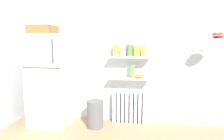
{
  "coord_description": "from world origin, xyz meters",
  "views": [
    {
      "loc": [
        0.24,
        -1.83,
        1.54
      ],
      "look_at": [
        -0.3,
        1.6,
        1.05
      ],
      "focal_mm": 33.04,
      "sensor_mm": 36.0,
      "label": 1
    }
  ],
  "objects_px": {
    "storage_jar_3": "(137,51)",
    "radiator": "(129,108)",
    "hanging_fruit_basket": "(218,36)",
    "vase": "(132,72)",
    "refrigerator": "(50,78)",
    "storage_jar_4": "(143,51)",
    "shelf_bowl": "(139,76)",
    "storage_jar_2": "(130,50)",
    "storage_jar_0": "(116,50)",
    "trash_bin": "(95,114)",
    "storage_jar_1": "(123,52)"
  },
  "relations": [
    {
      "from": "storage_jar_3",
      "to": "radiator",
      "type": "bearing_deg",
      "value": 166.15
    },
    {
      "from": "hanging_fruit_basket",
      "to": "vase",
      "type": "bearing_deg",
      "value": 167.58
    },
    {
      "from": "refrigerator",
      "to": "storage_jar_3",
      "type": "height_order",
      "value": "refrigerator"
    },
    {
      "from": "refrigerator",
      "to": "hanging_fruit_basket",
      "type": "distance_m",
      "value": 2.92
    },
    {
      "from": "storage_jar_3",
      "to": "storage_jar_4",
      "type": "bearing_deg",
      "value": 0.0
    },
    {
      "from": "storage_jar_4",
      "to": "shelf_bowl",
      "type": "height_order",
      "value": "storage_jar_4"
    },
    {
      "from": "storage_jar_2",
      "to": "storage_jar_3",
      "type": "bearing_deg",
      "value": -0.0
    },
    {
      "from": "storage_jar_0",
      "to": "storage_jar_3",
      "type": "bearing_deg",
      "value": -0.0
    },
    {
      "from": "storage_jar_0",
      "to": "storage_jar_3",
      "type": "relative_size",
      "value": 1.13
    },
    {
      "from": "storage_jar_0",
      "to": "shelf_bowl",
      "type": "xyz_separation_m",
      "value": [
        0.42,
        -0.0,
        -0.47
      ]
    },
    {
      "from": "storage_jar_4",
      "to": "vase",
      "type": "distance_m",
      "value": 0.42
    },
    {
      "from": "storage_jar_3",
      "to": "shelf_bowl",
      "type": "xyz_separation_m",
      "value": [
        0.05,
        0.0,
        -0.46
      ]
    },
    {
      "from": "vase",
      "to": "storage_jar_0",
      "type": "bearing_deg",
      "value": 180.0
    },
    {
      "from": "storage_jar_4",
      "to": "trash_bin",
      "type": "relative_size",
      "value": 0.39
    },
    {
      "from": "storage_jar_0",
      "to": "shelf_bowl",
      "type": "bearing_deg",
      "value": -0.0
    },
    {
      "from": "storage_jar_4",
      "to": "vase",
      "type": "bearing_deg",
      "value": 180.0
    },
    {
      "from": "storage_jar_2",
      "to": "shelf_bowl",
      "type": "height_order",
      "value": "storage_jar_2"
    },
    {
      "from": "refrigerator",
      "to": "shelf_bowl",
      "type": "height_order",
      "value": "refrigerator"
    },
    {
      "from": "storage_jar_2",
      "to": "trash_bin",
      "type": "distance_m",
      "value": 1.3
    },
    {
      "from": "storage_jar_3",
      "to": "trash_bin",
      "type": "distance_m",
      "value": 1.35
    },
    {
      "from": "refrigerator",
      "to": "storage_jar_3",
      "type": "xyz_separation_m",
      "value": [
        1.56,
        0.22,
        0.5
      ]
    },
    {
      "from": "storage_jar_2",
      "to": "vase",
      "type": "height_order",
      "value": "storage_jar_2"
    },
    {
      "from": "storage_jar_3",
      "to": "vase",
      "type": "bearing_deg",
      "value": 180.0
    },
    {
      "from": "storage_jar_2",
      "to": "hanging_fruit_basket",
      "type": "distance_m",
      "value": 1.43
    },
    {
      "from": "radiator",
      "to": "hanging_fruit_basket",
      "type": "height_order",
      "value": "hanging_fruit_basket"
    },
    {
      "from": "refrigerator",
      "to": "vase",
      "type": "height_order",
      "value": "refrigerator"
    },
    {
      "from": "refrigerator",
      "to": "storage_jar_2",
      "type": "height_order",
      "value": "refrigerator"
    },
    {
      "from": "storage_jar_3",
      "to": "hanging_fruit_basket",
      "type": "bearing_deg",
      "value": -13.16
    },
    {
      "from": "trash_bin",
      "to": "hanging_fruit_basket",
      "type": "bearing_deg",
      "value": -0.74
    },
    {
      "from": "storage_jar_1",
      "to": "storage_jar_2",
      "type": "height_order",
      "value": "storage_jar_2"
    },
    {
      "from": "storage_jar_1",
      "to": "trash_bin",
      "type": "xyz_separation_m",
      "value": [
        -0.47,
        -0.27,
        -1.1
      ]
    },
    {
      "from": "radiator",
      "to": "vase",
      "type": "xyz_separation_m",
      "value": [
        0.04,
        -0.03,
        0.7
      ]
    },
    {
      "from": "storage_jar_0",
      "to": "storage_jar_1",
      "type": "relative_size",
      "value": 1.45
    },
    {
      "from": "refrigerator",
      "to": "storage_jar_2",
      "type": "distance_m",
      "value": 1.54
    },
    {
      "from": "radiator",
      "to": "storage_jar_2",
      "type": "height_order",
      "value": "storage_jar_2"
    },
    {
      "from": "storage_jar_2",
      "to": "shelf_bowl",
      "type": "relative_size",
      "value": 1.48
    },
    {
      "from": "storage_jar_0",
      "to": "radiator",
      "type": "bearing_deg",
      "value": 7.03
    },
    {
      "from": "storage_jar_1",
      "to": "shelf_bowl",
      "type": "xyz_separation_m",
      "value": [
        0.29,
        -0.0,
        -0.44
      ]
    },
    {
      "from": "storage_jar_0",
      "to": "trash_bin",
      "type": "bearing_deg",
      "value": -142.21
    },
    {
      "from": "storage_jar_4",
      "to": "vase",
      "type": "height_order",
      "value": "storage_jar_4"
    },
    {
      "from": "refrigerator",
      "to": "vase",
      "type": "xyz_separation_m",
      "value": [
        1.48,
        0.22,
        0.12
      ]
    },
    {
      "from": "refrigerator",
      "to": "vase",
      "type": "relative_size",
      "value": 7.75
    },
    {
      "from": "refrigerator",
      "to": "storage_jar_1",
      "type": "xyz_separation_m",
      "value": [
        1.32,
        0.22,
        0.48
      ]
    },
    {
      "from": "refrigerator",
      "to": "storage_jar_4",
      "type": "relative_size",
      "value": 9.43
    },
    {
      "from": "trash_bin",
      "to": "storage_jar_4",
      "type": "bearing_deg",
      "value": 17.85
    },
    {
      "from": "storage_jar_2",
      "to": "trash_bin",
      "type": "relative_size",
      "value": 0.46
    },
    {
      "from": "hanging_fruit_basket",
      "to": "refrigerator",
      "type": "bearing_deg",
      "value": 178.41
    },
    {
      "from": "storage_jar_0",
      "to": "trash_bin",
      "type": "distance_m",
      "value": 1.22
    },
    {
      "from": "storage_jar_3",
      "to": "storage_jar_4",
      "type": "xyz_separation_m",
      "value": [
        0.12,
        0.0,
        -0.01
      ]
    },
    {
      "from": "storage_jar_0",
      "to": "vase",
      "type": "xyz_separation_m",
      "value": [
        0.29,
        -0.0,
        -0.39
      ]
    }
  ]
}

